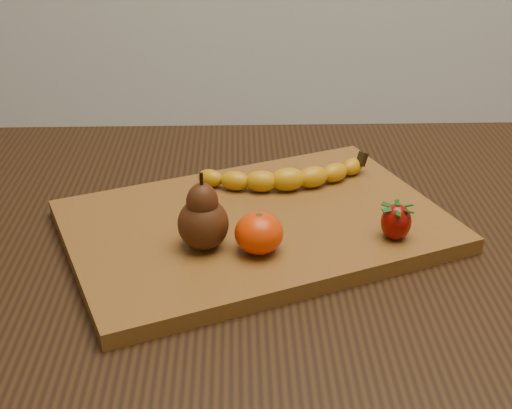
{
  "coord_description": "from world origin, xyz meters",
  "views": [
    {
      "loc": [
        -0.05,
        -0.77,
        1.2
      ],
      "look_at": [
        -0.03,
        -0.01,
        0.8
      ],
      "focal_mm": 50.0,
      "sensor_mm": 36.0,
      "label": 1
    }
  ],
  "objects_px": {
    "pear": "(203,211)",
    "mandarin": "(259,233)",
    "table": "(276,292)",
    "cutting_board": "(256,226)"
  },
  "relations": [
    {
      "from": "pear",
      "to": "mandarin",
      "type": "distance_m",
      "value": 0.07
    },
    {
      "from": "table",
      "to": "pear",
      "type": "xyz_separation_m",
      "value": [
        -0.09,
        -0.08,
        0.16
      ]
    },
    {
      "from": "cutting_board",
      "to": "pear",
      "type": "distance_m",
      "value": 0.1
    },
    {
      "from": "pear",
      "to": "mandarin",
      "type": "height_order",
      "value": "pear"
    },
    {
      "from": "mandarin",
      "to": "pear",
      "type": "bearing_deg",
      "value": 168.97
    },
    {
      "from": "cutting_board",
      "to": "pear",
      "type": "height_order",
      "value": "pear"
    },
    {
      "from": "mandarin",
      "to": "cutting_board",
      "type": "bearing_deg",
      "value": 90.95
    },
    {
      "from": "cutting_board",
      "to": "pear",
      "type": "xyz_separation_m",
      "value": [
        -0.06,
        -0.06,
        0.06
      ]
    },
    {
      "from": "table",
      "to": "mandarin",
      "type": "bearing_deg",
      "value": -106.39
    },
    {
      "from": "pear",
      "to": "mandarin",
      "type": "relative_size",
      "value": 1.65
    }
  ]
}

